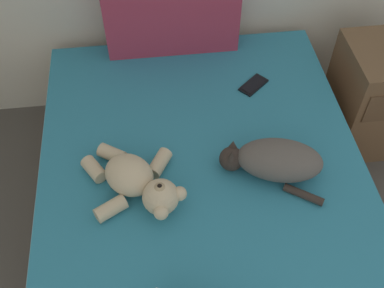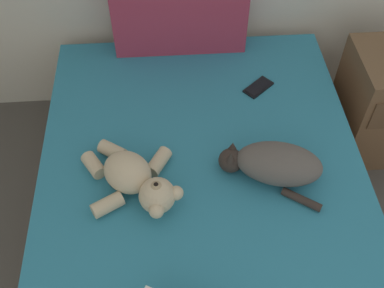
% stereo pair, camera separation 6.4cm
% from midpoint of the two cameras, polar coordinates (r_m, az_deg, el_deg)
% --- Properties ---
extents(bed, '(1.39, 1.95, 0.49)m').
position_cam_midpoint_polar(bed, '(2.07, 2.26, -9.15)').
color(bed, brown).
rests_on(bed, ground_plane).
extents(patterned_cushion, '(0.65, 0.14, 0.44)m').
position_cam_midpoint_polar(patterned_cushion, '(2.33, -0.72, 16.09)').
color(patterned_cushion, '#A5334C').
rests_on(patterned_cushion, bed).
extents(cat, '(0.42, 0.33, 0.15)m').
position_cam_midpoint_polar(cat, '(1.87, 10.97, -2.41)').
color(cat, '#59514C').
rests_on(cat, bed).
extents(teddy_bear, '(0.41, 0.42, 0.15)m').
position_cam_midpoint_polar(teddy_bear, '(1.81, -5.88, -4.37)').
color(teddy_bear, beige).
rests_on(teddy_bear, bed).
extents(cell_phone, '(0.16, 0.15, 0.01)m').
position_cam_midpoint_polar(cell_phone, '(2.25, 8.94, 6.87)').
color(cell_phone, black).
rests_on(cell_phone, bed).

